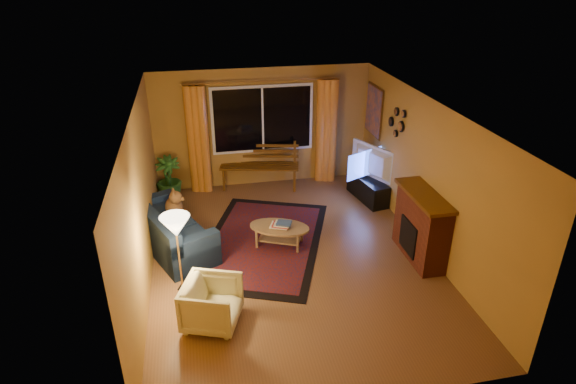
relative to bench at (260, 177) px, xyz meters
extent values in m
cube|color=brown|center=(0.12, -2.75, -0.26)|extent=(4.50, 6.00, 0.02)
cube|color=white|center=(0.12, -2.75, 2.26)|extent=(4.50, 6.00, 0.02)
cube|color=#B78334|center=(0.12, 0.26, 1.00)|extent=(4.50, 0.02, 2.50)
cube|color=#B78334|center=(-2.14, -2.75, 1.00)|extent=(0.02, 6.00, 2.50)
cube|color=#B78334|center=(2.38, -2.75, 1.00)|extent=(0.02, 6.00, 2.50)
cube|color=black|center=(0.12, 0.19, 1.20)|extent=(2.00, 0.02, 1.30)
cylinder|color=#BF8C3F|center=(0.12, 0.15, 2.00)|extent=(3.20, 0.03, 0.03)
cylinder|color=orange|center=(-1.23, 0.13, 0.87)|extent=(0.36, 0.36, 2.24)
cylinder|color=orange|center=(1.47, 0.13, 0.87)|extent=(0.36, 0.36, 2.24)
cube|color=#502D0A|center=(0.00, 0.00, 0.00)|extent=(1.71, 0.83, 0.49)
imported|color=#235B1E|center=(-1.88, -0.17, 0.20)|extent=(0.59, 0.59, 0.90)
cube|color=#121E35|center=(-1.79, -2.06, 0.14)|extent=(1.55, 2.09, 0.78)
imported|color=beige|center=(-1.25, -4.11, 0.12)|extent=(0.86, 0.89, 0.73)
cylinder|color=#BF8C3F|center=(-1.63, -3.60, 0.46)|extent=(0.27, 0.27, 1.40)
cube|color=#6C1301|center=(-0.28, -2.21, -0.24)|extent=(2.91, 3.55, 0.02)
cylinder|color=#95744C|center=(-0.01, -2.36, -0.06)|extent=(1.35, 1.35, 0.37)
cube|color=black|center=(2.07, -0.98, -0.02)|extent=(0.55, 1.14, 0.46)
imported|color=black|center=(2.07, -0.98, 0.55)|extent=(0.65, 1.12, 0.67)
cube|color=maroon|center=(2.17, -3.15, 0.30)|extent=(0.40, 1.20, 1.10)
cube|color=orange|center=(2.34, -0.30, 1.40)|extent=(0.04, 0.76, 0.96)
camera|label=1|loc=(-1.26, -9.29, 4.22)|focal=30.00mm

